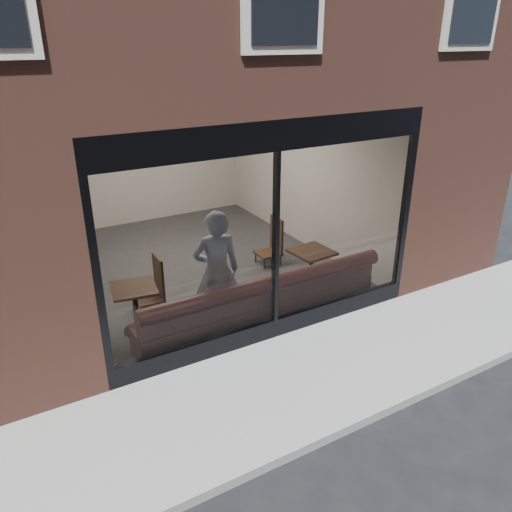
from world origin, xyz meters
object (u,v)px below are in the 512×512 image
banquette (261,311)px  person (217,272)px  cafe_table_left (134,288)px  cafe_table_right (312,252)px  cafe_chair_right (268,253)px  cafe_chair_left (149,299)px

banquette → person: bearing=157.0°
cafe_table_left → cafe_table_right: 3.09m
cafe_chair_right → person: bearing=42.6°
person → cafe_table_left: (-1.13, 0.50, -0.21)m
person → cafe_table_right: (1.95, 0.29, -0.21)m
person → cafe_chair_left: size_ratio=4.41×
cafe_table_right → cafe_chair_right: (-0.08, 1.31, -0.50)m
cafe_table_left → cafe_chair_right: (3.00, 1.11, -0.50)m
person → cafe_table_left: bearing=-10.4°
person → cafe_table_left: size_ratio=2.97×
banquette → person: (-0.61, 0.26, 0.73)m
banquette → cafe_table_left: size_ratio=6.24×
cafe_table_right → cafe_chair_left: 2.85m
cafe_chair_right → cafe_chair_left: bearing=15.3°
cafe_table_left → banquette: bearing=-23.5°
cafe_table_left → cafe_chair_left: cafe_table_left is taller
banquette → cafe_chair_left: bearing=138.2°
cafe_table_left → cafe_chair_left: 0.78m
cafe_table_left → cafe_chair_right: 3.23m
cafe_table_right → cafe_chair_right: size_ratio=1.47×
person → cafe_table_right: person is taller
cafe_chair_left → cafe_chair_right: size_ratio=0.96×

